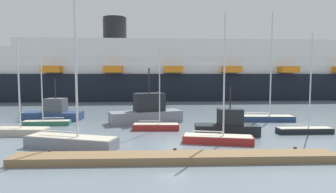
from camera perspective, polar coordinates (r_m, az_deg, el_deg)
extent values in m
plane|color=slate|center=(23.70, 0.87, -9.80)|extent=(600.00, 600.00, 0.00)
cube|color=olive|center=(19.49, 1.60, -12.21)|extent=(21.80, 1.87, 0.52)
cylinder|color=#423323|center=(21.73, -22.65, -10.65)|extent=(0.24, 0.24, 0.62)
cylinder|color=#423323|center=(20.46, 1.40, -11.24)|extent=(0.24, 0.24, 0.62)
cylinder|color=#423323|center=(22.75, 24.26, -10.02)|extent=(0.24, 0.24, 0.62)
cube|color=gray|center=(23.94, -18.96, -8.77)|extent=(7.68, 3.95, 0.93)
cube|color=beige|center=(23.83, -18.99, -7.64)|extent=(7.35, 3.72, 0.04)
cylinder|color=silver|center=(22.99, -18.10, 5.87)|extent=(0.18, 0.18, 11.14)
cylinder|color=silver|center=(24.37, -21.14, -6.64)|extent=(3.25, 1.12, 0.14)
cube|color=maroon|center=(29.96, -2.44, -6.16)|extent=(4.90, 1.61, 0.62)
cube|color=beige|center=(29.90, -2.45, -5.54)|extent=(4.70, 1.49, 0.04)
cylinder|color=silver|center=(29.45, -1.72, 2.19)|extent=(0.12, 0.12, 8.09)
cylinder|color=silver|center=(29.88, -3.80, -4.91)|extent=(2.18, 0.18, 0.09)
cube|color=navy|center=(37.41, 19.02, -4.22)|extent=(7.02, 2.17, 0.66)
cube|color=beige|center=(37.36, 19.03, -3.69)|extent=(6.73, 2.01, 0.04)
cylinder|color=silver|center=(37.19, 20.10, 6.05)|extent=(0.17, 0.17, 12.73)
cylinder|color=silver|center=(37.01, 17.56, -3.22)|extent=(3.12, 0.30, 0.13)
cube|color=#2D6B51|center=(35.46, -23.27, -4.95)|extent=(5.32, 1.52, 0.50)
cube|color=beige|center=(35.42, -23.28, -4.52)|extent=(5.10, 1.41, 0.04)
cylinder|color=silver|center=(35.16, -24.15, 2.34)|extent=(0.13, 0.13, 8.52)
cylinder|color=silver|center=(35.14, -22.11, -4.01)|extent=(2.37, 0.22, 0.10)
cube|color=maroon|center=(24.70, 9.98, -8.53)|extent=(6.10, 2.81, 0.63)
cube|color=beige|center=(24.63, 9.99, -7.77)|extent=(5.85, 2.63, 0.04)
cylinder|color=silver|center=(24.08, 11.29, 4.29)|extent=(0.14, 0.14, 10.35)
cylinder|color=silver|center=(24.56, 8.00, -6.99)|extent=(2.62, 0.64, 0.11)
cube|color=black|center=(31.29, 25.82, -6.23)|extent=(5.43, 1.29, 0.53)
cube|color=beige|center=(31.24, 25.84, -5.72)|extent=(5.21, 1.19, 0.04)
cylinder|color=silver|center=(31.00, 26.84, 2.84)|extent=(0.13, 0.13, 9.36)
cylinder|color=silver|center=(30.81, 24.58, -5.19)|extent=(2.44, 0.13, 0.10)
cube|color=#BCB29E|center=(31.23, -28.37, -6.25)|extent=(6.22, 2.27, 0.64)
cube|color=beige|center=(31.17, -28.39, -5.63)|extent=(5.97, 2.11, 0.04)
cylinder|color=silver|center=(30.50, -27.90, 2.09)|extent=(0.15, 0.15, 8.41)
cylinder|color=silver|center=(31.57, -29.81, -4.95)|extent=(2.75, 0.32, 0.12)
cube|color=navy|center=(39.09, -22.15, -3.66)|extent=(7.36, 3.12, 1.03)
cube|color=#4C5156|center=(38.77, -21.72, -1.64)|extent=(2.54, 2.13, 1.75)
cylinder|color=#262626|center=(38.61, -21.82, 1.51)|extent=(0.14, 0.14, 2.51)
cube|color=gray|center=(34.25, -4.50, -4.13)|extent=(9.03, 5.28, 1.42)
cube|color=#1E2328|center=(34.15, -3.82, -1.12)|extent=(3.99, 3.04, 2.17)
cylinder|color=#262626|center=(33.99, -3.84, 3.23)|extent=(0.17, 0.17, 3.02)
cube|color=black|center=(28.02, 11.74, -6.59)|extent=(6.18, 2.42, 1.01)
cube|color=#1E2328|center=(27.85, 12.40, -3.99)|extent=(2.44, 1.68, 1.55)
cylinder|color=#262626|center=(27.64, 12.46, -0.23)|extent=(0.12, 0.12, 2.12)
sphere|color=green|center=(40.75, 0.00, -3.30)|extent=(0.61, 0.61, 0.61)
cylinder|color=black|center=(40.65, 0.00, -2.26)|extent=(0.06, 0.06, 0.89)
sphere|color=green|center=(42.84, -27.48, -3.32)|extent=(0.77, 0.77, 0.77)
cylinder|color=black|center=(42.74, -27.52, -2.14)|extent=(0.06, 0.06, 1.01)
cube|color=black|center=(68.48, 5.74, 2.09)|extent=(107.57, 17.44, 5.90)
cube|color=white|center=(68.42, 5.77, 5.37)|extent=(98.95, 15.44, 1.93)
cube|color=white|center=(68.48, 5.78, 6.98)|extent=(93.02, 14.52, 1.93)
cube|color=white|center=(68.59, 5.79, 8.59)|extent=(87.08, 13.59, 1.93)
cube|color=white|center=(68.75, 5.81, 10.20)|extent=(81.14, 12.66, 1.93)
cube|color=orange|center=(62.99, -22.37, 5.12)|extent=(3.93, 3.09, 1.35)
cube|color=orange|center=(60.17, -10.96, 5.42)|extent=(3.93, 3.09, 1.35)
cube|color=orange|center=(59.90, 1.06, 5.51)|extent=(3.93, 3.09, 1.35)
cube|color=orange|center=(62.19, 12.68, 5.36)|extent=(3.93, 3.09, 1.35)
cube|color=orange|center=(66.79, 23.08, 5.05)|extent=(3.93, 3.09, 1.35)
cylinder|color=black|center=(68.78, -10.69, 13.20)|extent=(5.41, 5.41, 5.36)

